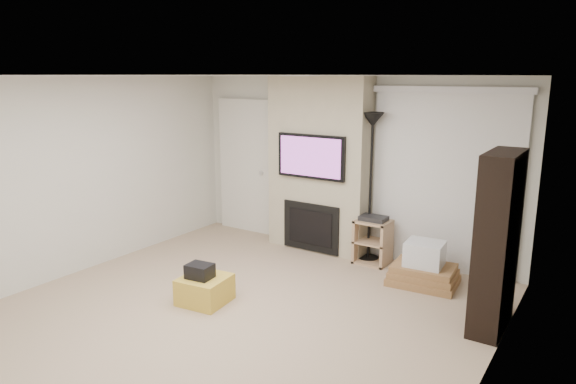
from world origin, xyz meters
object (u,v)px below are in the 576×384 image
Objects in this scene: ottoman at (205,290)px; box_stack at (424,268)px; floor_lamp at (372,145)px; av_stand at (373,238)px; bookshelf at (497,242)px.

ottoman is 0.59× the size of box_stack.
floor_lamp is 3.08× the size of av_stand.
box_stack is at bearing -22.12° from av_stand.
box_stack is at bearing 44.51° from ottoman.
av_stand reaches higher than box_stack.
av_stand is at bearing -40.52° from floor_lamp.
ottoman is 0.25× the size of floor_lamp.
av_stand is at bearing 64.24° from ottoman.
floor_lamp is at bearing 139.48° from av_stand.
av_stand is at bearing 157.88° from box_stack.
av_stand is (1.06, 2.19, 0.20)m from ottoman.
bookshelf reaches higher than av_stand.
box_stack is (1.89, 1.85, 0.05)m from ottoman.
bookshelf reaches higher than ottoman.
box_stack is (0.93, -0.42, -1.40)m from floor_lamp.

